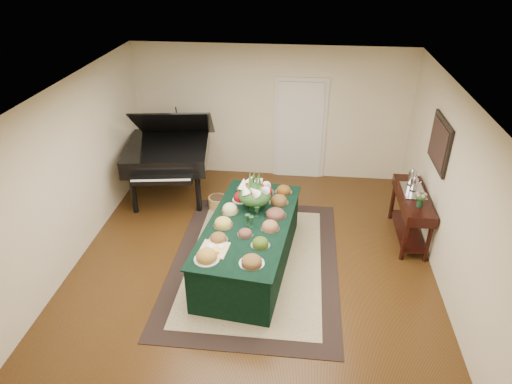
# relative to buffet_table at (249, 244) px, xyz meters

# --- Properties ---
(ground) EXTENTS (6.00, 6.00, 0.00)m
(ground) POSITION_rel_buffet_table_xyz_m (0.05, 0.15, -0.39)
(ground) COLOR black
(ground) RESTS_ON ground
(area_rug) EXTENTS (2.56, 3.58, 0.01)m
(area_rug) POSITION_rel_buffet_table_xyz_m (0.08, 0.07, -0.39)
(area_rug) COLOR black
(area_rug) RESTS_ON ground
(kitchen_doorway) EXTENTS (1.05, 0.07, 2.10)m
(kitchen_doorway) POSITION_rel_buffet_table_xyz_m (0.65, 3.12, 0.63)
(kitchen_doorway) COLOR silver
(kitchen_doorway) RESTS_ON ground
(buffet_table) EXTENTS (1.47, 2.64, 0.78)m
(buffet_table) POSITION_rel_buffet_table_xyz_m (0.00, 0.00, 0.00)
(buffet_table) COLOR black
(buffet_table) RESTS_ON ground
(food_platters) EXTENTS (1.21, 2.26, 0.12)m
(food_platters) POSITION_rel_buffet_table_xyz_m (0.00, 0.06, 0.43)
(food_platters) COLOR silver
(food_platters) RESTS_ON buffet_table
(cutting_board) EXTENTS (0.41, 0.41, 0.10)m
(cutting_board) POSITION_rel_buffet_table_xyz_m (-0.39, -0.69, 0.42)
(cutting_board) COLOR tan
(cutting_board) RESTS_ON buffet_table
(green_goblets) EXTENTS (0.19, 0.36, 0.18)m
(green_goblets) POSITION_rel_buffet_table_xyz_m (0.04, 0.00, 0.48)
(green_goblets) COLOR #15351D
(green_goblets) RESTS_ON buffet_table
(floral_centerpiece) EXTENTS (0.51, 0.51, 0.51)m
(floral_centerpiece) POSITION_rel_buffet_table_xyz_m (0.04, 0.41, 0.69)
(floral_centerpiece) COLOR #15351D
(floral_centerpiece) RESTS_ON buffet_table
(grand_piano) EXTENTS (1.78, 1.98, 1.83)m
(grand_piano) POSITION_rel_buffet_table_xyz_m (-1.78, 2.02, 0.53)
(grand_piano) COLOR black
(grand_piano) RESTS_ON ground
(wicker_basket) EXTENTS (0.34, 0.34, 0.22)m
(wicker_basket) POSITION_rel_buffet_table_xyz_m (-0.80, 1.64, -0.29)
(wicker_basket) COLOR #A07A40
(wicker_basket) RESTS_ON ground
(mahogany_sideboard) EXTENTS (0.45, 1.42, 0.85)m
(mahogany_sideboard) POSITION_rel_buffet_table_xyz_m (2.55, 1.01, 0.26)
(mahogany_sideboard) COLOR black
(mahogany_sideboard) RESTS_ON ground
(tea_service) EXTENTS (0.34, 0.58, 0.30)m
(tea_service) POSITION_rel_buffet_table_xyz_m (2.55, 1.22, 0.57)
(tea_service) COLOR silver
(tea_service) RESTS_ON mahogany_sideboard
(pink_bouquet) EXTENTS (0.20, 0.20, 0.25)m
(pink_bouquet) POSITION_rel_buffet_table_xyz_m (2.55, 0.64, 0.62)
(pink_bouquet) COLOR #15351D
(pink_bouquet) RESTS_ON mahogany_sideboard
(wall_painting) EXTENTS (0.05, 0.95, 0.75)m
(wall_painting) POSITION_rel_buffet_table_xyz_m (2.77, 1.01, 1.36)
(wall_painting) COLOR black
(wall_painting) RESTS_ON ground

